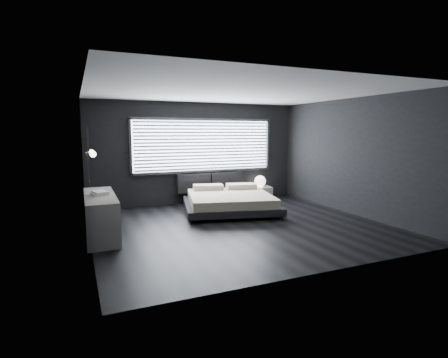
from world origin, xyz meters
name	(u,v)px	position (x,y,z in m)	size (l,w,h in m)	color
room	(240,160)	(0.00, 0.00, 1.40)	(6.04, 6.00, 2.80)	black
window	(205,146)	(0.20, 2.70, 1.61)	(4.14, 0.09, 1.52)	white
headboard	(210,182)	(0.35, 2.64, 0.57)	(1.96, 0.16, 0.52)	black
sconce_near	(93,154)	(-2.88, 0.05, 1.60)	(0.18, 0.11, 0.11)	silver
sconce_far	(91,152)	(-2.88, 0.65, 1.60)	(0.18, 0.11, 0.11)	silver
wall_art_upper	(88,141)	(-2.98, -0.55, 1.85)	(0.01, 0.48, 0.48)	#47474C
wall_art_lower	(89,169)	(-2.98, -0.30, 1.38)	(0.01, 0.48, 0.48)	#47474C
bed	(230,201)	(0.36, 1.32, 0.27)	(2.68, 2.61, 0.58)	black
nightstand	(260,193)	(1.89, 2.50, 0.18)	(0.62, 0.52, 0.36)	silver
orb_lamp	(260,181)	(1.87, 2.48, 0.53)	(0.34, 0.34, 0.34)	white
dresser	(101,215)	(-2.78, 0.42, 0.40)	(0.59, 2.01, 0.80)	silver
book_stack	(100,193)	(-2.78, 0.40, 0.83)	(0.34, 0.41, 0.08)	white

